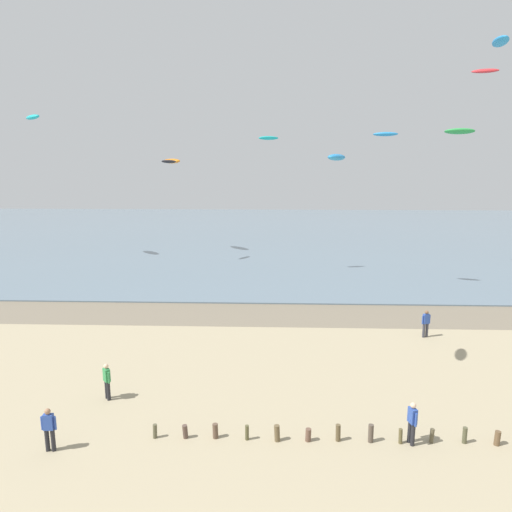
% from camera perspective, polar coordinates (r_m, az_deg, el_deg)
% --- Properties ---
extents(wet_sand_strip, '(120.00, 5.01, 0.01)m').
position_cam_1_polar(wet_sand_strip, '(33.24, -3.30, -7.12)').
color(wet_sand_strip, '#7A6D59').
rests_on(wet_sand_strip, ground).
extents(sea, '(160.00, 70.00, 0.10)m').
position_cam_1_polar(sea, '(69.74, -0.48, 2.77)').
color(sea, slate).
rests_on(sea, ground).
extents(groyne_mid, '(19.32, 0.35, 0.72)m').
position_cam_1_polar(groyne_mid, '(19.90, 16.93, -20.21)').
color(groyne_mid, brown).
rests_on(groyne_mid, ground).
extents(person_mid_beach, '(0.40, 0.45, 1.71)m').
position_cam_1_polar(person_mid_beach, '(22.76, -17.74, -14.26)').
color(person_mid_beach, '#232328').
rests_on(person_mid_beach, ground).
extents(person_by_waterline, '(0.57, 0.23, 1.71)m').
position_cam_1_polar(person_by_waterline, '(19.89, -23.95, -18.68)').
color(person_by_waterline, '#232328').
rests_on(person_by_waterline, ground).
extents(person_right_flank, '(0.55, 0.31, 1.71)m').
position_cam_1_polar(person_right_flank, '(30.60, 20.04, -7.68)').
color(person_right_flank, '#383842').
rests_on(person_right_flank, ground).
extents(person_far_down_beach, '(0.31, 0.55, 1.71)m').
position_cam_1_polar(person_far_down_beach, '(19.65, 18.52, -18.65)').
color(person_far_down_beach, '#232328').
rests_on(person_far_down_beach, ground).
extents(kite_aloft_0, '(1.34, 1.95, 0.30)m').
position_cam_1_polar(kite_aloft_0, '(22.23, 9.82, 11.79)').
color(kite_aloft_0, '#2384D1').
extents(kite_aloft_1, '(2.84, 1.73, 0.61)m').
position_cam_1_polar(kite_aloft_1, '(57.46, 26.20, 19.62)').
color(kite_aloft_1, red).
extents(kite_aloft_2, '(1.89, 0.96, 0.44)m').
position_cam_1_polar(kite_aloft_2, '(43.36, 1.53, 14.20)').
color(kite_aloft_2, '#19B2B7').
extents(kite_aloft_3, '(2.93, 1.82, 0.77)m').
position_cam_1_polar(kite_aloft_3, '(50.03, 23.61, 13.79)').
color(kite_aloft_3, green).
extents(kite_aloft_4, '(1.01, 2.05, 0.49)m').
position_cam_1_polar(kite_aloft_4, '(28.02, 27.69, 22.19)').
color(kite_aloft_4, '#2384D1').
extents(kite_aloft_5, '(1.64, 2.05, 0.43)m').
position_cam_1_polar(kite_aloft_5, '(49.06, -10.60, 11.28)').
color(kite_aloft_5, black).
extents(kite_aloft_6, '(3.07, 3.24, 0.60)m').
position_cam_1_polar(kite_aloft_6, '(55.02, -10.29, 11.34)').
color(kite_aloft_6, orange).
extents(kite_aloft_7, '(2.85, 2.86, 0.69)m').
position_cam_1_polar(kite_aloft_7, '(55.39, -25.61, 15.05)').
color(kite_aloft_7, '#19B2B7').
extents(kite_aloft_8, '(2.04, 1.17, 0.39)m').
position_cam_1_polar(kite_aloft_8, '(39.45, 15.53, 14.15)').
color(kite_aloft_8, '#2384D1').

